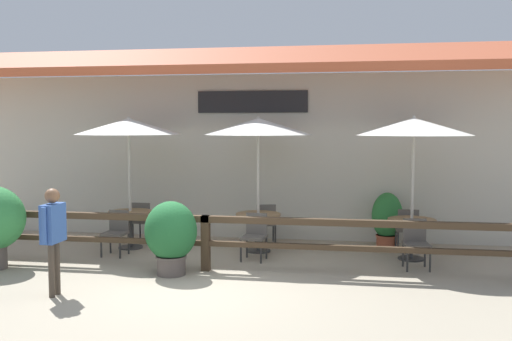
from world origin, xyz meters
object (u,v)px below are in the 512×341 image
object	(u,v)px
chair_near_streetside	(116,230)
pedestrian	(53,227)
patio_umbrella_near	(129,127)
dining_table_near	(130,219)
chair_middle_wallside	(266,222)
dining_table_far	(412,227)
chair_middle_streetside	(255,234)
potted_plant_small_flowering	(171,234)
patio_umbrella_middle	(258,127)
chair_far_wallside	(407,228)
chair_near_wallside	(143,220)
potted_plant_broad_leaf	(387,219)
patio_umbrella_far	(414,127)
chair_far_streetside	(416,241)
dining_table_middle	(258,221)

from	to	relation	value
chair_near_streetside	pedestrian	xyz separation A→B (m)	(0.17, -2.64, 0.54)
patio_umbrella_near	dining_table_near	bearing A→B (deg)	0.00
chair_middle_wallside	dining_table_far	world-z (taller)	chair_middle_wallside
chair_middle_wallside	pedestrian	xyz separation A→B (m)	(-2.50, -4.10, 0.54)
dining_table_near	dining_table_far	world-z (taller)	same
chair_middle_streetside	potted_plant_small_flowering	bearing A→B (deg)	-126.47
chair_middle_wallside	patio_umbrella_middle	bearing A→B (deg)	72.32
patio_umbrella_middle	potted_plant_small_flowering	world-z (taller)	patio_umbrella_middle
chair_far_wallside	pedestrian	size ratio (longest dim) A/B	0.54
chair_near_wallside	potted_plant_broad_leaf	size ratio (longest dim) A/B	0.76
chair_middle_wallside	chair_far_wallside	distance (m)	2.87
patio_umbrella_near	chair_near_wallside	world-z (taller)	patio_umbrella_near
potted_plant_small_flowering	potted_plant_broad_leaf	size ratio (longest dim) A/B	1.10
patio_umbrella_far	pedestrian	world-z (taller)	patio_umbrella_far
chair_far_streetside	chair_middle_streetside	bearing A→B (deg)	170.50
chair_middle_streetside	potted_plant_small_flowering	world-z (taller)	potted_plant_small_flowering
chair_far_streetside	dining_table_middle	bearing A→B (deg)	157.38
potted_plant_broad_leaf	chair_middle_streetside	bearing A→B (deg)	-147.65
dining_table_middle	chair_far_wallside	world-z (taller)	chair_far_wallside
chair_near_wallside	chair_far_wallside	world-z (taller)	same
chair_near_streetside	chair_far_wallside	world-z (taller)	same
chair_middle_streetside	potted_plant_small_flowering	xyz separation A→B (m)	(-1.20, -1.28, 0.20)
chair_far_streetside	potted_plant_broad_leaf	distance (m)	1.80
dining_table_middle	potted_plant_broad_leaf	distance (m)	2.68
patio_umbrella_middle	chair_near_streetside	bearing A→B (deg)	-163.91
chair_near_wallside	chair_far_streetside	world-z (taller)	same
dining_table_middle	dining_table_near	bearing A→B (deg)	-177.55
patio_umbrella_far	chair_near_streetside	bearing A→B (deg)	-174.28
patio_umbrella_middle	potted_plant_broad_leaf	xyz separation A→B (m)	(2.53, 0.88, -1.88)
chair_far_streetside	chair_middle_wallside	bearing A→B (deg)	145.40
pedestrian	chair_near_wallside	bearing A→B (deg)	-178.01
chair_far_wallside	potted_plant_broad_leaf	bearing A→B (deg)	-49.83
patio_umbrella_near	potted_plant_small_flowering	world-z (taller)	patio_umbrella_near
chair_near_streetside	chair_middle_wallside	size ratio (longest dim) A/B	1.00
chair_middle_wallside	potted_plant_small_flowering	size ratio (longest dim) A/B	0.69
patio_umbrella_middle	chair_far_streetside	distance (m)	3.63
dining_table_near	pedestrian	size ratio (longest dim) A/B	0.56
patio_umbrella_middle	dining_table_far	xyz separation A→B (m)	(2.91, -0.20, -1.86)
chair_middle_streetside	patio_umbrella_far	size ratio (longest dim) A/B	0.32
patio_umbrella_near	patio_umbrella_far	distance (m)	5.53
dining_table_near	patio_umbrella_far	xyz separation A→B (m)	(5.53, -0.09, 1.86)
dining_table_middle	chair_middle_wallside	world-z (taller)	chair_middle_wallside
patio_umbrella_far	dining_table_far	size ratio (longest dim) A/B	3.01
dining_table_middle	dining_table_far	bearing A→B (deg)	-4.01
patio_umbrella_far	potted_plant_broad_leaf	xyz separation A→B (m)	(-0.38, 1.08, -1.88)
dining_table_far	potted_plant_broad_leaf	distance (m)	1.15
dining_table_far	chair_far_wallside	distance (m)	0.69
patio_umbrella_far	chair_far_streetside	bearing A→B (deg)	-89.62
chair_far_wallside	potted_plant_broad_leaf	world-z (taller)	potted_plant_broad_leaf
potted_plant_broad_leaf	chair_middle_wallside	bearing A→B (deg)	-175.83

